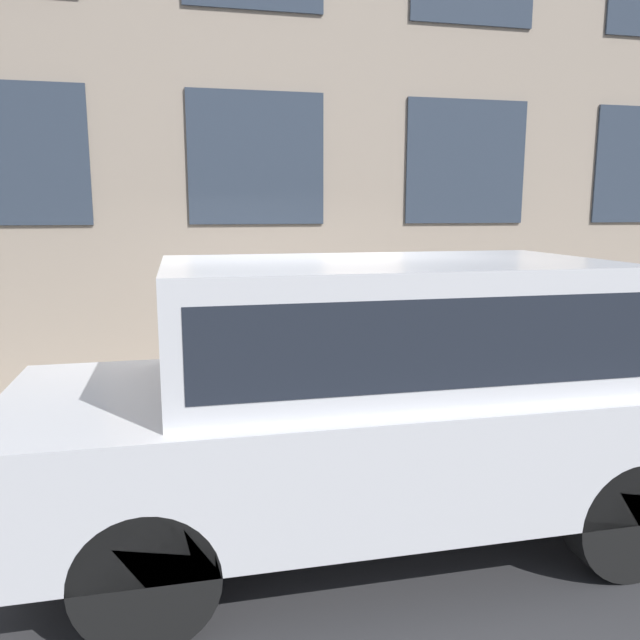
{
  "coord_description": "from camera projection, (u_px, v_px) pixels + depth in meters",
  "views": [
    {
      "loc": [
        -5.17,
        0.91,
        2.3
      ],
      "look_at": [
        0.75,
        -0.42,
        1.22
      ],
      "focal_mm": 35.0,
      "sensor_mm": 36.0,
      "label": 1
    }
  ],
  "objects": [
    {
      "name": "sidewalk",
      "position": [
        274.0,
        423.0,
        6.63
      ],
      "size": [
        2.26,
        60.0,
        0.13
      ],
      "color": "#A8A093",
      "rests_on": "ground_plane"
    },
    {
      "name": "fire_hydrant",
      "position": [
        285.0,
        391.0,
        6.03
      ],
      "size": [
        0.32,
        0.43,
        0.86
      ],
      "color": "gray",
      "rests_on": "sidewalk"
    },
    {
      "name": "parked_truck_silver_near",
      "position": [
        376.0,
        385.0,
        4.26
      ],
      "size": [
        1.82,
        4.7,
        1.97
      ],
      "color": "black",
      "rests_on": "ground_plane"
    },
    {
      "name": "ground_plane",
      "position": [
        293.0,
        471.0,
        5.56
      ],
      "size": [
        80.0,
        80.0,
        0.0
      ],
      "primitive_type": "plane",
      "color": "#2D2D30"
    },
    {
      "name": "person",
      "position": [
        352.0,
        351.0,
        6.47
      ],
      "size": [
        0.29,
        0.19,
        1.21
      ],
      "rotation": [
        0.0,
        0.0,
        0.88
      ],
      "color": "#998466",
      "rests_on": "sidewalk"
    }
  ]
}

